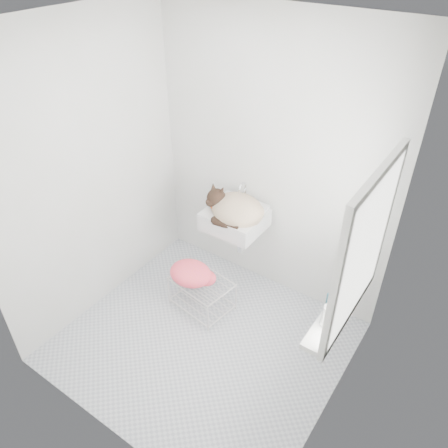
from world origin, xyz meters
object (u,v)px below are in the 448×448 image
Objects in this scene: cat at (235,209)px; bottle_a at (326,325)px; bottle_b at (334,313)px; wire_rack at (202,294)px; bottle_c at (348,292)px; sink at (235,212)px.

cat is 1.39m from bottle_a.
bottle_b reaches higher than bottle_a.
bottle_a is at bearing -90.00° from bottle_b.
bottle_a is at bearing -15.12° from wire_rack.
bottle_a is 0.13m from bottle_b.
wire_rack is 1.44m from bottle_c.
cat reaches higher than bottle_b.
wire_rack is 2.71× the size of bottle_a.
sink is at bearing 161.85° from bottle_c.
sink is 1.40m from bottle_a.
wire_rack is at bearing 170.51° from bottle_b.
bottle_a is at bearing -23.16° from cat.
cat is at bearing 162.50° from bottle_c.
bottle_a is 0.36m from bottle_c.
wire_rack is at bearing -93.92° from cat.
bottle_a is 1.05× the size of bottle_c.
bottle_b is (0.00, 0.13, 0.00)m from bottle_a.
bottle_a is (1.26, -0.34, 0.70)m from wire_rack.
cat is (0.01, -0.02, 0.04)m from sink.
bottle_b is at bearing 90.00° from bottle_a.
bottle_c is (1.19, -0.39, 0.00)m from sink.
bottle_b is (1.19, -0.62, 0.00)m from sink.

